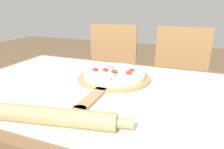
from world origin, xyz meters
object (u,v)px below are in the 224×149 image
pizza_peel (113,79)px  chair_left (111,73)px  pizza (114,74)px  chair_right (178,82)px  rolling_pin (47,116)px

pizza_peel → chair_left: bearing=112.0°
pizza_peel → pizza: bearing=90.1°
chair_left → chair_right: same height
rolling_pin → chair_left: bearing=101.5°
rolling_pin → chair_right: 1.10m
pizza_peel → chair_left: (-0.26, 0.64, -0.21)m
pizza_peel → rolling_pin: (-0.05, -0.39, 0.02)m
rolling_pin → chair_right: chair_right is taller
chair_right → pizza: bearing=-110.2°
rolling_pin → pizza_peel: bearing=82.5°
pizza_peel → chair_right: size_ratio=0.57×
pizza → rolling_pin: 0.42m
chair_left → chair_right: (0.52, 0.00, 0.00)m
pizza_peel → chair_right: 0.73m
pizza_peel → chair_left: size_ratio=0.57×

